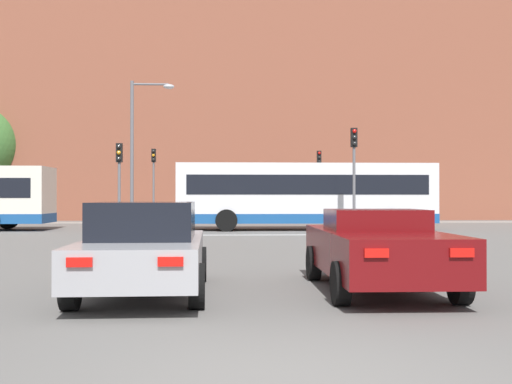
{
  "coord_description": "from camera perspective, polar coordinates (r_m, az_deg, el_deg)",
  "views": [
    {
      "loc": [
        -0.54,
        -5.31,
        1.56
      ],
      "look_at": [
        0.73,
        23.38,
        1.78
      ],
      "focal_mm": 45.0,
      "sensor_mm": 36.0,
      "label": 1
    }
  ],
  "objects": [
    {
      "name": "bus_crossing_lead",
      "position": [
        30.43,
        4.4,
        -0.22
      ],
      "size": [
        12.05,
        2.76,
        3.12
      ],
      "rotation": [
        0.0,
        0.0,
        1.57
      ],
      "color": "silver",
      "rests_on": "ground_plane"
    },
    {
      "name": "pedestrian_walking_east",
      "position": [
        38.48,
        -1.9,
        -1.42
      ],
      "size": [
        0.4,
        0.46,
        1.56
      ],
      "rotation": [
        0.0,
        0.0,
        2.12
      ],
      "color": "#333851",
      "rests_on": "ground_plane"
    },
    {
      "name": "pedestrian_waiting",
      "position": [
        39.61,
        7.78,
        -1.15
      ],
      "size": [
        0.29,
        0.43,
        1.8
      ],
      "rotation": [
        0.0,
        0.0,
        4.9
      ],
      "color": "black",
      "rests_on": "ground_plane"
    },
    {
      "name": "street_lamp_junction",
      "position": [
        30.09,
        -10.32,
        4.66
      ],
      "size": [
        2.02,
        0.36,
        6.91
      ],
      "color": "slate",
      "rests_on": "ground_plane"
    },
    {
      "name": "traffic_light_far_left",
      "position": [
        39.05,
        -9.09,
        1.65
      ],
      "size": [
        0.26,
        0.31,
        4.46
      ],
      "color": "slate",
      "rests_on": "ground_plane"
    },
    {
      "name": "pedestrian_walking_west",
      "position": [
        40.11,
        -5.45,
        -1.19
      ],
      "size": [
        0.39,
        0.46,
        1.75
      ],
      "rotation": [
        0.0,
        0.0,
        4.19
      ],
      "color": "#333851",
      "rests_on": "ground_plane"
    },
    {
      "name": "stop_line_strip",
      "position": [
        26.27,
        -1.35,
        -3.84
      ],
      "size": [
        7.44,
        0.3,
        0.01
      ],
      "primitive_type": "cube",
      "color": "silver",
      "rests_on": "ground_plane"
    },
    {
      "name": "far_pavement",
      "position": [
        39.25,
        -1.74,
        -2.71
      ],
      "size": [
        68.27,
        2.5,
        0.01
      ],
      "primitive_type": "cube",
      "color": "gray",
      "rests_on": "ground_plane"
    },
    {
      "name": "traffic_light_far_right",
      "position": [
        38.87,
        5.63,
        1.56
      ],
      "size": [
        0.26,
        0.31,
        4.35
      ],
      "color": "slate",
      "rests_on": "ground_plane"
    },
    {
      "name": "traffic_light_near_left",
      "position": [
        27.55,
        -12.07,
        1.71
      ],
      "size": [
        0.26,
        0.31,
        3.82
      ],
      "color": "slate",
      "rests_on": "ground_plane"
    },
    {
      "name": "car_roadster_right",
      "position": [
        10.88,
        10.72,
        -4.97
      ],
      "size": [
        1.97,
        4.63,
        1.35
      ],
      "rotation": [
        0.0,
        0.0,
        0.0
      ],
      "color": "#600C0F",
      "rests_on": "ground_plane"
    },
    {
      "name": "brick_civic_building",
      "position": [
        50.36,
        0.55,
        9.77
      ],
      "size": [
        41.54,
        14.56,
        27.69
      ],
      "color": "brown",
      "rests_on": "ground_plane"
    },
    {
      "name": "car_saloon_left",
      "position": [
        10.48,
        -9.85,
        -4.88
      ],
      "size": [
        2.04,
        4.78,
        1.48
      ],
      "rotation": [
        0.0,
        0.0,
        0.03
      ],
      "color": "#9E9EA3",
      "rests_on": "ground_plane"
    },
    {
      "name": "traffic_light_near_right",
      "position": [
        27.13,
        8.71,
        2.55
      ],
      "size": [
        0.26,
        0.31,
        4.45
      ],
      "color": "slate",
      "rests_on": "ground_plane"
    }
  ]
}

